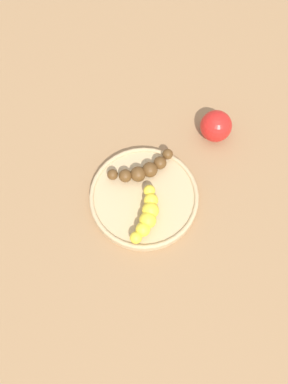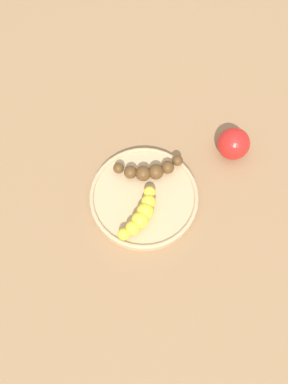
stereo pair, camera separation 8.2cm
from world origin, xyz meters
The scene contains 5 objects.
ground_plane centered at (0.00, 0.00, 0.00)m, with size 2.40×2.40×0.00m, color #936D47.
fruit_bowl centered at (0.00, 0.00, 0.01)m, with size 0.24×0.24×0.02m.
banana_overripe centered at (0.05, 0.02, 0.04)m, with size 0.11×0.12×0.03m.
banana_yellow centered at (-0.04, -0.03, 0.04)m, with size 0.13×0.05×0.04m.
apple_red centered at (0.21, -0.09, 0.04)m, with size 0.07×0.07×0.07m, color red.
Camera 2 is at (-0.26, -0.19, 0.79)m, focal length 36.68 mm.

